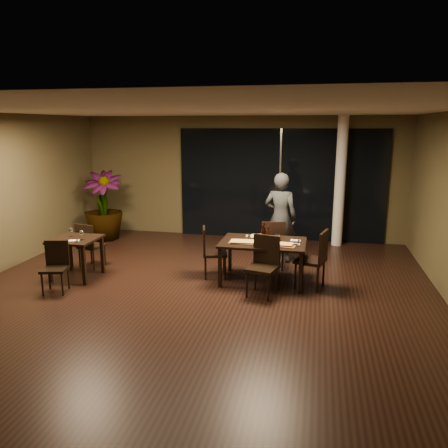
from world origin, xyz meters
TOP-DOWN VIEW (x-y plane):
  - ground at (0.00, 0.00)m, footprint 8.00×8.00m
  - wall_back at (0.00, 4.05)m, footprint 8.00×0.10m
  - wall_front at (0.00, -4.05)m, footprint 8.00×0.10m
  - ceiling at (0.00, 0.00)m, footprint 8.00×8.00m
  - window_panel at (1.00, 3.96)m, footprint 5.00×0.06m
  - column at (2.40, 3.65)m, footprint 0.24×0.24m
  - main_table at (1.00, 0.80)m, footprint 1.50×1.00m
  - side_table at (-2.40, 0.30)m, footprint 0.80×0.80m
  - chair_main_far at (1.10, 1.50)m, footprint 0.55×0.55m
  - chair_main_near at (1.09, 0.21)m, footprint 0.55×0.55m
  - chair_main_left at (0.01, 0.86)m, footprint 0.54×0.54m
  - chair_main_right at (1.93, 0.66)m, footprint 0.58×0.58m
  - chair_side_far at (-2.45, 0.84)m, footprint 0.49×0.49m
  - chair_side_near at (-2.37, -0.39)m, footprint 0.48×0.48m
  - diner at (1.19, 2.09)m, footprint 0.69×0.52m
  - potted_plant at (-3.23, 2.99)m, footprint 1.15×1.15m
  - pizza_board_left at (0.71, 0.63)m, footprint 0.58×0.29m
  - pizza_board_right at (1.30, 0.60)m, footprint 0.62×0.38m
  - oblong_pizza_left at (0.71, 0.63)m, footprint 0.51×0.27m
  - oblong_pizza_right at (1.30, 0.60)m, footprint 0.46×0.23m
  - round_pizza at (0.87, 1.11)m, footprint 0.34×0.34m
  - bottle_a at (0.99, 0.82)m, footprint 0.06×0.06m
  - bottle_b at (1.08, 0.80)m, footprint 0.06×0.06m
  - bottle_c at (1.00, 0.92)m, footprint 0.07×0.07m
  - tumbler_left at (0.72, 0.89)m, footprint 0.08×0.08m
  - tumbler_right at (1.23, 0.96)m, footprint 0.08×0.08m
  - napkin_near at (1.56, 0.69)m, footprint 0.18×0.11m
  - napkin_far at (1.56, 0.96)m, footprint 0.19×0.12m
  - wine_glass_a at (-2.53, 0.40)m, footprint 0.07×0.07m
  - wine_glass_b at (-2.21, 0.22)m, footprint 0.08×0.08m
  - side_napkin at (-2.31, 0.11)m, footprint 0.21×0.17m

SIDE VIEW (x-z plane):
  - ground at x=0.00m, z-range 0.00..0.00m
  - chair_side_near at x=-2.37m, z-range 0.05..0.91m
  - chair_side_far at x=-2.45m, z-range 0.05..0.96m
  - chair_main_left at x=0.01m, z-range 0.06..1.00m
  - chair_main_far at x=1.10m, z-range 0.06..1.05m
  - chair_main_near at x=1.09m, z-range 0.06..1.05m
  - chair_main_right at x=1.93m, z-range 0.06..1.09m
  - side_table at x=-2.40m, z-range 0.25..1.00m
  - main_table at x=1.00m, z-range 0.30..1.05m
  - pizza_board_left at x=0.71m, z-range 0.75..0.76m
  - pizza_board_right at x=1.30m, z-range 0.75..0.76m
  - round_pizza at x=0.87m, z-range 0.75..0.76m
  - napkin_near at x=1.56m, z-range 0.75..0.76m
  - napkin_far at x=1.56m, z-range 0.75..0.76m
  - side_napkin at x=-2.31m, z-range 0.75..0.76m
  - oblong_pizza_left at x=0.71m, z-range 0.77..0.78m
  - oblong_pizza_right at x=1.30m, z-range 0.77..0.78m
  - tumbler_left at x=0.72m, z-range 0.75..0.85m
  - tumbler_right at x=1.23m, z-range 0.75..0.85m
  - wine_glass_a at x=-2.53m, z-range 0.75..0.91m
  - wine_glass_b at x=-2.21m, z-range 0.75..0.92m
  - potted_plant at x=-3.23m, z-range 0.00..1.69m
  - bottle_b at x=1.08m, z-range 0.75..1.04m
  - bottle_a at x=0.99m, z-range 0.75..1.04m
  - bottle_c at x=1.00m, z-range 0.75..1.08m
  - diner at x=1.19m, z-range 0.00..1.85m
  - window_panel at x=1.00m, z-range 0.00..2.70m
  - wall_back at x=0.00m, z-range 0.00..3.00m
  - wall_front at x=0.00m, z-range 0.00..3.00m
  - column at x=2.40m, z-range 0.00..3.00m
  - ceiling at x=0.00m, z-range 3.00..3.04m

